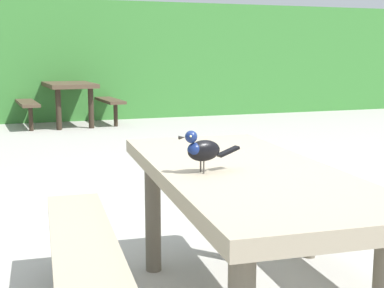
% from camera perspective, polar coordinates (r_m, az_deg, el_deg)
% --- Properties ---
extents(hedge_wall, '(28.00, 2.01, 2.19)m').
position_cam_1_polar(hedge_wall, '(11.10, -14.49, 8.51)').
color(hedge_wall, '#387A33').
rests_on(hedge_wall, ground).
extents(picnic_table_foreground, '(1.78, 1.84, 0.74)m').
position_cam_1_polar(picnic_table_foreground, '(2.47, 5.23, -6.54)').
color(picnic_table_foreground, gray).
rests_on(picnic_table_foreground, ground).
extents(bird_grackle, '(0.29, 0.09, 0.18)m').
position_cam_1_polar(bird_grackle, '(2.27, 1.02, -0.54)').
color(bird_grackle, black).
rests_on(bird_grackle, picnic_table_foreground).
extents(picnic_table_mid_left, '(1.78, 1.84, 0.74)m').
position_cam_1_polar(picnic_table_mid_left, '(9.79, -13.04, 5.30)').
color(picnic_table_mid_left, '#473828').
rests_on(picnic_table_mid_left, ground).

